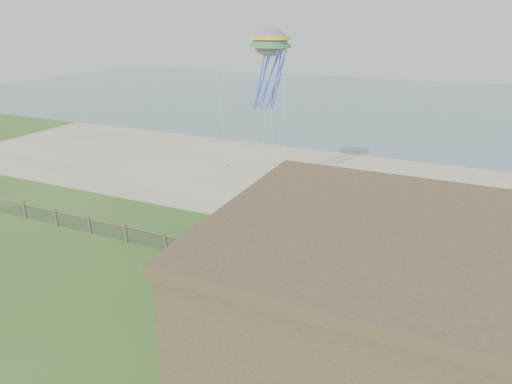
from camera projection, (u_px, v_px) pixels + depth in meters
ground at (145, 318)px, 21.70m from camera, size 160.00×160.00×0.00m
sand_beach at (299, 180)px, 40.41m from camera, size 72.00×20.00×0.02m
ocean at (385, 102)px, 77.84m from camera, size 160.00×68.00×0.02m
chainlink_fence at (208, 253)px, 26.61m from camera, size 36.20×0.20×1.25m
motel at (448, 348)px, 14.57m from camera, size 15.00×10.00×7.00m
motel_deck at (444, 325)px, 20.83m from camera, size 15.00×2.00×0.50m
picnic_table at (338, 296)px, 22.69m from camera, size 2.00×1.52×0.84m
octopus_kite at (270, 66)px, 31.90m from camera, size 3.46×2.85×6.19m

